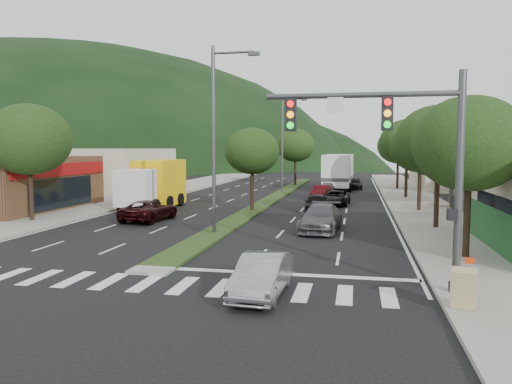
% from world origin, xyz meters
% --- Properties ---
extents(ground, '(160.00, 160.00, 0.00)m').
position_xyz_m(ground, '(0.00, 0.00, 0.00)').
color(ground, black).
rests_on(ground, ground).
extents(sidewalk_right, '(5.00, 90.00, 0.15)m').
position_xyz_m(sidewalk_right, '(12.50, 25.00, 0.07)').
color(sidewalk_right, gray).
rests_on(sidewalk_right, ground).
extents(sidewalk_left, '(6.00, 90.00, 0.15)m').
position_xyz_m(sidewalk_left, '(-13.00, 25.00, 0.07)').
color(sidewalk_left, gray).
rests_on(sidewalk_left, ground).
extents(median, '(1.60, 56.00, 0.12)m').
position_xyz_m(median, '(0.00, 28.00, 0.06)').
color(median, '#1F3714').
rests_on(median, ground).
extents(crosswalk, '(19.00, 2.20, 0.01)m').
position_xyz_m(crosswalk, '(0.00, -2.00, 0.01)').
color(crosswalk, silver).
rests_on(crosswalk, ground).
extents(traffic_signal, '(6.12, 0.40, 7.00)m').
position_xyz_m(traffic_signal, '(9.03, -1.54, 4.65)').
color(traffic_signal, '#47494C').
rests_on(traffic_signal, ground).
extents(shop_left, '(10.15, 12.00, 4.00)m').
position_xyz_m(shop_left, '(-18.46, 15.00, 2.01)').
color(shop_left, '#321C12').
rests_on(shop_left, ground).
extents(bldg_left_far, '(9.00, 14.00, 4.60)m').
position_xyz_m(bldg_left_far, '(-19.00, 34.00, 2.30)').
color(bldg_left_far, beige).
rests_on(bldg_left_far, ground).
extents(bldg_right_far, '(10.00, 16.00, 5.20)m').
position_xyz_m(bldg_right_far, '(19.50, 44.00, 2.60)').
color(bldg_right_far, beige).
rests_on(bldg_right_far, ground).
extents(hill_far, '(176.00, 132.00, 82.00)m').
position_xyz_m(hill_far, '(-80.00, 110.00, 0.00)').
color(hill_far, black).
rests_on(hill_far, ground).
extents(tree_r_a, '(4.60, 4.60, 6.63)m').
position_xyz_m(tree_r_a, '(12.00, 4.00, 4.82)').
color(tree_r_a, black).
rests_on(tree_r_a, sidewalk_right).
extents(tree_r_b, '(4.80, 4.80, 6.94)m').
position_xyz_m(tree_r_b, '(12.00, 12.00, 5.04)').
color(tree_r_b, black).
rests_on(tree_r_b, sidewalk_right).
extents(tree_r_c, '(4.40, 4.40, 6.48)m').
position_xyz_m(tree_r_c, '(12.00, 20.00, 4.75)').
color(tree_r_c, black).
rests_on(tree_r_c, sidewalk_right).
extents(tree_r_d, '(5.00, 5.00, 7.17)m').
position_xyz_m(tree_r_d, '(12.00, 30.00, 5.18)').
color(tree_r_d, black).
rests_on(tree_r_d, sidewalk_right).
extents(tree_r_e, '(4.60, 4.60, 6.71)m').
position_xyz_m(tree_r_e, '(12.00, 40.00, 4.89)').
color(tree_r_e, black).
rests_on(tree_r_e, sidewalk_right).
extents(tree_med_near, '(4.00, 4.00, 6.02)m').
position_xyz_m(tree_med_near, '(0.00, 18.00, 4.43)').
color(tree_med_near, black).
rests_on(tree_med_near, median).
extents(tree_med_far, '(4.80, 4.80, 6.94)m').
position_xyz_m(tree_med_far, '(0.00, 44.00, 5.01)').
color(tree_med_far, black).
rests_on(tree_med_far, median).
extents(tree_l_a, '(5.20, 5.20, 7.25)m').
position_xyz_m(tree_l_a, '(-12.50, 10.00, 5.18)').
color(tree_l_a, black).
rests_on(tree_l_a, sidewalk_left).
extents(streetlight_near, '(2.60, 0.25, 10.00)m').
position_xyz_m(streetlight_near, '(0.21, 8.00, 5.58)').
color(streetlight_near, '#47494C').
rests_on(streetlight_near, ground).
extents(streetlight_mid, '(2.60, 0.25, 10.00)m').
position_xyz_m(streetlight_mid, '(0.21, 33.00, 5.58)').
color(streetlight_mid, '#47494C').
rests_on(streetlight_mid, ground).
extents(sedan_silver, '(1.51, 3.94, 1.28)m').
position_xyz_m(sedan_silver, '(4.63, -2.58, 0.64)').
color(sedan_silver, '#97999E').
rests_on(sedan_silver, ground).
extents(suv_maroon, '(2.65, 4.96, 1.33)m').
position_xyz_m(suv_maroon, '(-5.51, 12.07, 0.66)').
color(suv_maroon, black).
rests_on(suv_maroon, ground).
extents(car_queue_a, '(1.86, 4.10, 1.37)m').
position_xyz_m(car_queue_a, '(4.71, 18.25, 0.68)').
color(car_queue_a, black).
rests_on(car_queue_a, ground).
extents(car_queue_b, '(2.38, 5.21, 1.48)m').
position_xyz_m(car_queue_b, '(5.57, 10.21, 0.74)').
color(car_queue_b, '#55565A').
rests_on(car_queue_b, ground).
extents(car_queue_c, '(1.83, 3.98, 1.26)m').
position_xyz_m(car_queue_c, '(4.35, 28.25, 0.63)').
color(car_queue_c, '#510D13').
rests_on(car_queue_c, ground).
extents(car_queue_d, '(2.28, 4.40, 1.18)m').
position_xyz_m(car_queue_d, '(5.93, 23.25, 0.59)').
color(car_queue_d, black).
rests_on(car_queue_d, ground).
extents(car_queue_e, '(1.49, 3.59, 1.21)m').
position_xyz_m(car_queue_e, '(4.65, 33.25, 0.61)').
color(car_queue_e, '#515056').
rests_on(car_queue_e, ground).
extents(car_queue_f, '(1.81, 4.18, 1.20)m').
position_xyz_m(car_queue_f, '(7.29, 39.95, 0.60)').
color(car_queue_f, black).
rests_on(car_queue_f, ground).
extents(box_truck, '(3.12, 7.63, 3.73)m').
position_xyz_m(box_truck, '(-7.81, 18.45, 1.76)').
color(box_truck, white).
rests_on(box_truck, ground).
extents(motorhome, '(3.57, 10.35, 3.93)m').
position_xyz_m(motorhome, '(5.50, 39.37, 2.09)').
color(motorhome, white).
rests_on(motorhome, ground).
extents(a_frame_sign, '(0.84, 0.91, 1.51)m').
position_xyz_m(a_frame_sign, '(10.50, -3.18, 0.82)').
color(a_frame_sign, tan).
rests_on(a_frame_sign, sidewalk_right).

